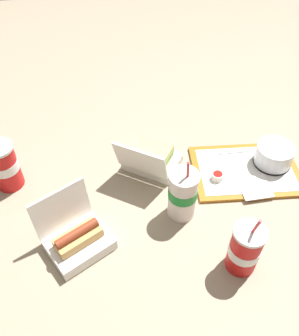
# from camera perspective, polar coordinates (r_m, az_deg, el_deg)

# --- Properties ---
(ground_plane) EXTENTS (3.20, 3.20, 0.00)m
(ground_plane) POSITION_cam_1_polar(r_m,az_deg,el_deg) (1.30, -1.38, -1.63)
(ground_plane) COLOR gray
(food_tray) EXTENTS (0.38, 0.28, 0.01)m
(food_tray) POSITION_cam_1_polar(r_m,az_deg,el_deg) (1.36, 14.44, -0.38)
(food_tray) COLOR #A56619
(food_tray) RESTS_ON ground_plane
(cake_container) EXTENTS (0.13, 0.13, 0.07)m
(cake_container) POSITION_cam_1_polar(r_m,az_deg,el_deg) (1.39, 18.42, 1.83)
(cake_container) COLOR black
(cake_container) RESTS_ON food_tray
(ketchup_cup) EXTENTS (0.04, 0.04, 0.02)m
(ketchup_cup) POSITION_cam_1_polar(r_m,az_deg,el_deg) (1.30, 10.31, -1.20)
(ketchup_cup) COLOR white
(ketchup_cup) RESTS_ON food_tray
(napkin_stack) EXTENTS (0.10, 0.10, 0.00)m
(napkin_stack) POSITION_cam_1_polar(r_m,az_deg,el_deg) (1.31, 15.73, -2.89)
(napkin_stack) COLOR white
(napkin_stack) RESTS_ON food_tray
(plastic_fork) EXTENTS (0.11, 0.01, 0.00)m
(plastic_fork) POSITION_cam_1_polar(r_m,az_deg,el_deg) (1.41, 12.76, 2.43)
(plastic_fork) COLOR white
(plastic_fork) RESTS_ON food_tray
(clamshell_hotdog_left) EXTENTS (0.23, 0.23, 0.17)m
(clamshell_hotdog_left) POSITION_cam_1_polar(r_m,az_deg,el_deg) (1.13, -10.99, -10.45)
(clamshell_hotdog_left) COLOR white
(clamshell_hotdog_left) RESTS_ON ground_plane
(clamshell_sandwich_right) EXTENTS (0.25, 0.25, 0.17)m
(clamshell_sandwich_right) POSITION_cam_1_polar(r_m,az_deg,el_deg) (1.31, 0.26, 1.49)
(clamshell_sandwich_right) COLOR white
(clamshell_sandwich_right) RESTS_ON ground_plane
(soda_cup_center) EXTENTS (0.10, 0.10, 0.23)m
(soda_cup_center) POSITION_cam_1_polar(r_m,az_deg,el_deg) (1.31, -21.23, 0.32)
(soda_cup_center) COLOR red
(soda_cup_center) RESTS_ON ground_plane
(soda_cup_right) EXTENTS (0.09, 0.09, 0.23)m
(soda_cup_right) POSITION_cam_1_polar(r_m,az_deg,el_deg) (1.07, 14.33, -11.84)
(soda_cup_right) COLOR red
(soda_cup_right) RESTS_ON ground_plane
(soda_cup_corner) EXTENTS (0.09, 0.09, 0.24)m
(soda_cup_corner) POSITION_cam_1_polar(r_m,az_deg,el_deg) (1.15, 5.07, -3.98)
(soda_cup_corner) COLOR white
(soda_cup_corner) RESTS_ON ground_plane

